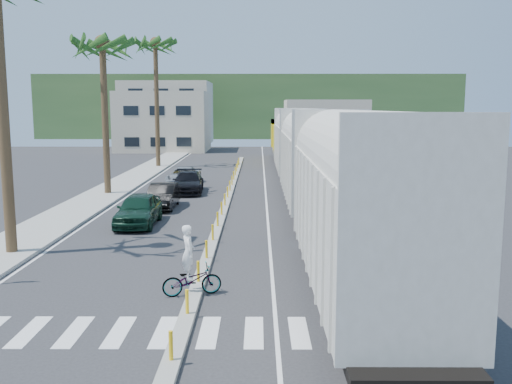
% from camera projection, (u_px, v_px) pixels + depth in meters
% --- Properties ---
extents(ground, '(140.00, 140.00, 0.00)m').
position_uv_depth(ground, '(192.00, 306.00, 17.16)').
color(ground, '#28282B').
rests_on(ground, ground).
extents(sidewalk, '(3.00, 90.00, 0.15)m').
position_uv_depth(sidewalk, '(116.00, 188.00, 41.92)').
color(sidewalk, gray).
rests_on(sidewalk, ground).
extents(rails, '(1.56, 100.00, 0.06)m').
position_uv_depth(rails, '(297.00, 183.00, 44.82)').
color(rails, black).
rests_on(rails, ground).
extents(median, '(0.45, 60.00, 0.85)m').
position_uv_depth(median, '(228.00, 198.00, 36.89)').
color(median, gray).
rests_on(median, ground).
extents(crosswalk, '(14.00, 2.20, 0.01)m').
position_uv_depth(crosswalk, '(183.00, 332.00, 15.18)').
color(crosswalk, silver).
rests_on(crosswalk, ground).
extents(lane_markings, '(9.42, 90.00, 0.01)m').
position_uv_depth(lane_markings, '(202.00, 189.00, 41.89)').
color(lane_markings, silver).
rests_on(lane_markings, ground).
extents(freight_train, '(3.00, 60.94, 5.85)m').
position_uv_depth(freight_train, '(304.00, 154.00, 37.47)').
color(freight_train, '#BBB8AC').
rests_on(freight_train, ground).
extents(palm_trees, '(3.50, 37.20, 13.75)m').
position_uv_depth(palm_trees, '(108.00, 34.00, 38.05)').
color(palm_trees, brown).
rests_on(palm_trees, ground).
extents(buildings, '(38.00, 27.00, 10.00)m').
position_uv_depth(buildings, '(204.00, 117.00, 87.42)').
color(buildings, '#BFAF98').
rests_on(buildings, ground).
extents(hillside, '(80.00, 20.00, 12.00)m').
position_uv_depth(hillside, '(249.00, 107.00, 115.18)').
color(hillside, '#385628').
rests_on(hillside, ground).
extents(car_lead, '(1.93, 4.75, 1.61)m').
position_uv_depth(car_lead, '(138.00, 210.00, 28.81)').
color(car_lead, black).
rests_on(car_lead, ground).
extents(car_second, '(1.54, 4.39, 1.44)m').
position_uv_depth(car_second, '(163.00, 196.00, 33.73)').
color(car_second, black).
rests_on(car_second, ground).
extents(car_third, '(2.74, 5.39, 1.49)m').
position_uv_depth(car_third, '(188.00, 182.00, 39.80)').
color(car_third, black).
rests_on(car_third, ground).
extents(car_rear, '(2.47, 4.94, 1.34)m').
position_uv_depth(car_rear, '(184.00, 176.00, 44.02)').
color(car_rear, '#ABADB0').
rests_on(car_rear, ground).
extents(cyclist, '(1.69, 2.25, 2.28)m').
position_uv_depth(cyclist, '(191.00, 273.00, 18.07)').
color(cyclist, '#9EA0A5').
rests_on(cyclist, ground).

